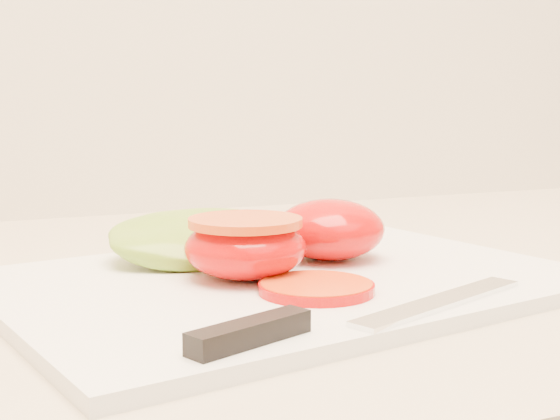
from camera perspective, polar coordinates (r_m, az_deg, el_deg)
name	(u,v)px	position (r m, az deg, el deg)	size (l,w,h in m)	color
cutting_board	(286,281)	(0.56, 0.41, -5.24)	(0.40, 0.29, 0.01)	white
tomato_half_dome	(330,229)	(0.60, 3.65, -1.41)	(0.09, 0.09, 0.05)	red
tomato_half_cut	(245,245)	(0.54, -2.55, -2.59)	(0.09, 0.09, 0.04)	red
tomato_slice_0	(316,288)	(0.50, 2.68, -5.69)	(0.07, 0.07, 0.01)	#DF510E
lettuce_leaf_0	(209,238)	(0.61, -5.23, -2.09)	(0.16, 0.11, 0.03)	#8ABB31
knife	(333,319)	(0.43, 3.88, -7.96)	(0.25, 0.08, 0.01)	silver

